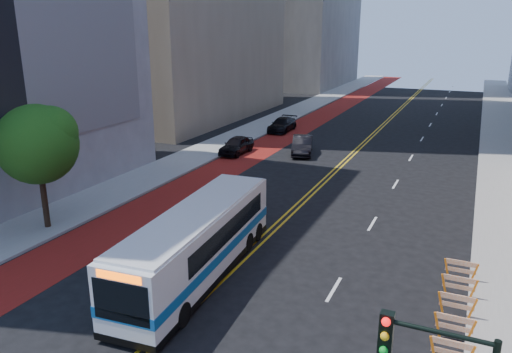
{
  "coord_description": "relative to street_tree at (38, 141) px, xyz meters",
  "views": [
    {
      "loc": [
        9.45,
        -12.48,
        10.67
      ],
      "look_at": [
        0.3,
        8.0,
        3.88
      ],
      "focal_mm": 35.0,
      "sensor_mm": 36.0,
      "label": 1
    }
  ],
  "objects": [
    {
      "name": "transit_bus",
      "position": [
        10.23,
        -1.26,
        -3.28
      ],
      "size": [
        3.32,
        11.53,
        3.13
      ],
      "rotation": [
        0.0,
        0.0,
        0.07
      ],
      "color": "silver",
      "rests_on": "ground"
    },
    {
      "name": "car_c",
      "position": [
        2.11,
        29.83,
        -4.21
      ],
      "size": [
        2.05,
        4.88,
        1.41
      ],
      "primitive_type": "imported",
      "rotation": [
        0.0,
        0.0,
        0.02
      ],
      "color": "black",
      "rests_on": "ground"
    },
    {
      "name": "sidewalk_right",
      "position": [
        23.24,
        23.96,
        -4.84
      ],
      "size": [
        4.0,
        140.0,
        0.15
      ],
      "primitive_type": "cube",
      "color": "gray",
      "rests_on": "ground"
    },
    {
      "name": "sidewalk_left",
      "position": [
        -0.76,
        23.96,
        -4.84
      ],
      "size": [
        4.0,
        140.0,
        0.15
      ],
      "primitive_type": "cube",
      "color": "gray",
      "rests_on": "ground"
    },
    {
      "name": "car_a",
      "position": [
        1.94,
        19.29,
        -4.17
      ],
      "size": [
        1.78,
        4.39,
        1.49
      ],
      "primitive_type": "imported",
      "rotation": [
        0.0,
        0.0,
        0.01
      ],
      "color": "black",
      "rests_on": "ground"
    },
    {
      "name": "center_line_outer",
      "position": [
        11.42,
        23.96,
        -4.91
      ],
      "size": [
        0.14,
        140.0,
        0.01
      ],
      "primitive_type": "cube",
      "color": "gold",
      "rests_on": "ground"
    },
    {
      "name": "ground",
      "position": [
        11.24,
        -6.04,
        -4.91
      ],
      "size": [
        160.0,
        160.0,
        0.0
      ],
      "primitive_type": "plane",
      "color": "black",
      "rests_on": "ground"
    },
    {
      "name": "street_tree",
      "position": [
        0.0,
        0.0,
        0.0
      ],
      "size": [
        4.2,
        4.2,
        6.7
      ],
      "color": "black",
      "rests_on": "sidewalk_left"
    },
    {
      "name": "lane_dashes",
      "position": [
        16.04,
        31.96,
        -4.9
      ],
      "size": [
        0.14,
        98.2,
        0.01
      ],
      "color": "silver",
      "rests_on": "ground"
    },
    {
      "name": "car_b",
      "position": [
        7.21,
        21.5,
        -4.13
      ],
      "size": [
        2.92,
        5.01,
        1.56
      ],
      "primitive_type": "imported",
      "rotation": [
        0.0,
        0.0,
        0.29
      ],
      "color": "black",
      "rests_on": "ground"
    },
    {
      "name": "center_line_inner",
      "position": [
        11.06,
        23.96,
        -4.91
      ],
      "size": [
        0.14,
        140.0,
        0.01
      ],
      "primitive_type": "cube",
      "color": "gold",
      "rests_on": "ground"
    },
    {
      "name": "bus_lane_paint",
      "position": [
        3.14,
        23.96,
        -4.91
      ],
      "size": [
        3.6,
        140.0,
        0.01
      ],
      "primitive_type": "cube",
      "color": "maroon",
      "rests_on": "ground"
    },
    {
      "name": "construction_barriers",
      "position": [
        20.84,
        -2.62,
        -4.24
      ],
      "size": [
        1.42,
        10.91,
        1.0
      ],
      "color": "orange",
      "rests_on": "ground"
    }
  ]
}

